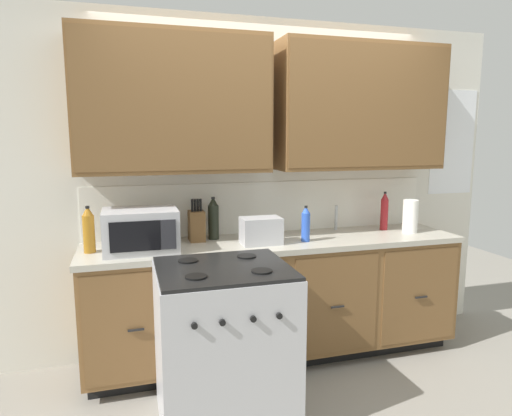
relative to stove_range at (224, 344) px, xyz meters
name	(u,v)px	position (x,y,z in m)	size (l,w,h in m)	color
ground_plane	(290,376)	(0.54, 0.33, -0.47)	(8.00, 8.00, 0.00)	gray
wall_unit	(270,137)	(0.54, 0.83, 1.19)	(3.95, 0.40, 2.55)	silver
counter_run	(277,298)	(0.54, 0.63, 0.00)	(2.78, 0.64, 0.92)	black
stove_range	(224,344)	(0.00, 0.00, 0.00)	(0.76, 0.68, 0.95)	#B7B7BC
microwave	(141,230)	(-0.43, 0.58, 0.59)	(0.48, 0.37, 0.28)	#B7B7BC
toaster	(261,231)	(0.39, 0.54, 0.54)	(0.28, 0.18, 0.19)	#B7B7BC
knife_block	(197,225)	(-0.03, 0.76, 0.56)	(0.11, 0.14, 0.31)	brown
sink_faucet	(336,218)	(1.12, 0.84, 0.55)	(0.02, 0.02, 0.20)	#B2B5BA
paper_towel_roll	(410,216)	(1.63, 0.59, 0.58)	(0.12, 0.12, 0.26)	white
bottle_dark	(213,219)	(0.10, 0.79, 0.60)	(0.08, 0.08, 0.31)	black
bottle_blue	(306,224)	(0.72, 0.53, 0.58)	(0.06, 0.06, 0.26)	blue
bottle_amber	(89,230)	(-0.76, 0.63, 0.60)	(0.08, 0.08, 0.31)	#9E6619
bottle_red	(384,211)	(1.49, 0.74, 0.60)	(0.06, 0.06, 0.31)	maroon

